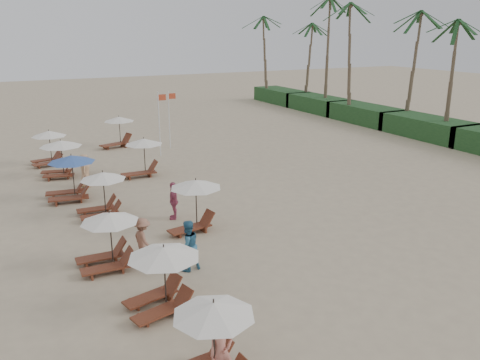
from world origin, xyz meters
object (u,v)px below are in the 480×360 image
lounger_station_0 (206,349)px  lounger_station_3 (100,194)px  lounger_station_4 (69,177)px  inland_station_2 (117,130)px  inland_station_0 (193,200)px  lounger_station_6 (47,147)px  beachgoer_far_b (85,171)px  beachgoer_near (221,352)px  beachgoer_mid_b (143,240)px  flag_pole_near (160,121)px  lounger_station_5 (59,156)px  lounger_station_1 (159,276)px  beachgoer_mid_a (188,246)px  inland_station_1 (141,154)px  beachgoer_far_a (174,200)px  lounger_station_2 (106,240)px

lounger_station_0 → lounger_station_3: (0.23, 12.86, 0.02)m
lounger_station_4 → inland_station_2: bearing=64.9°
lounger_station_0 → inland_station_0: (3.43, 9.31, 0.31)m
lounger_station_6 → beachgoer_far_b: bearing=-77.9°
lounger_station_4 → lounger_station_6: 7.75m
lounger_station_6 → beachgoer_near: 23.79m
beachgoer_mid_b → lounger_station_4: bearing=-2.4°
flag_pole_near → lounger_station_3: bearing=-122.0°
lounger_station_5 → lounger_station_4: bearing=-92.0°
lounger_station_1 → beachgoer_far_b: lounger_station_1 is taller
beachgoer_mid_a → beachgoer_near: bearing=67.0°
lounger_station_3 → inland_station_1: 6.71m
lounger_station_6 → lounger_station_0: bearing=-88.0°
lounger_station_5 → beachgoer_far_a: 10.20m
lounger_station_3 → lounger_station_4: bearing=105.8°
beachgoer_mid_a → lounger_station_3: bearing=-85.9°
lounger_station_4 → inland_station_0: 7.89m
lounger_station_4 → lounger_station_5: (0.16, 4.52, 0.08)m
inland_station_2 → beachgoer_far_b: (-3.94, -8.95, -0.35)m
lounger_station_0 → lounger_station_2: lounger_station_0 is taller
beachgoer_mid_b → beachgoer_far_b: (-0.21, 10.43, 0.08)m
beachgoer_mid_a → flag_pole_near: 17.41m
lounger_station_2 → lounger_station_5: (0.18, 13.06, 0.17)m
beachgoer_near → lounger_station_3: bearing=91.3°
lounger_station_5 → beachgoer_mid_b: 13.15m
lounger_station_2 → beachgoer_mid_a: size_ratio=1.24×
lounger_station_1 → inland_station_1: 15.09m
lounger_station_1 → beachgoer_near: (0.29, -3.85, -0.29)m
inland_station_1 → beachgoer_far_b: size_ratio=1.48×
lounger_station_6 → inland_station_2: (5.20, 3.07, 0.09)m
lounger_station_4 → lounger_station_5: bearing=88.0°
lounger_station_6 → inland_station_0: inland_station_0 is taller
flag_pole_near → beachgoer_mid_a: bearing=-105.1°
lounger_station_1 → beachgoer_mid_a: 2.73m
lounger_station_6 → beachgoer_far_a: bearing=-72.7°
lounger_station_3 → beachgoer_near: 12.84m
beachgoer_far_a → beachgoer_mid_b: bearing=-10.7°
lounger_station_2 → beachgoer_mid_b: lounger_station_2 is taller
lounger_station_2 → lounger_station_3: bearing=80.2°
lounger_station_0 → flag_pole_near: 23.63m
inland_station_2 → flag_pole_near: (2.00, -4.14, 1.18)m
inland_station_1 → beachgoer_far_a: bearing=-95.3°
lounger_station_4 → inland_station_0: bearing=-58.6°
beachgoer_far_b → inland_station_1: bearing=-63.0°
lounger_station_1 → lounger_station_6: bearing=92.7°
lounger_station_0 → beachgoer_far_b: (0.45, 17.90, -0.17)m
lounger_station_5 → beachgoer_mid_a: lounger_station_5 is taller
lounger_station_6 → beachgoer_mid_a: 18.01m
lounger_station_3 → lounger_station_6: lounger_station_6 is taller
beachgoer_far_b → lounger_station_5: bearing=36.9°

